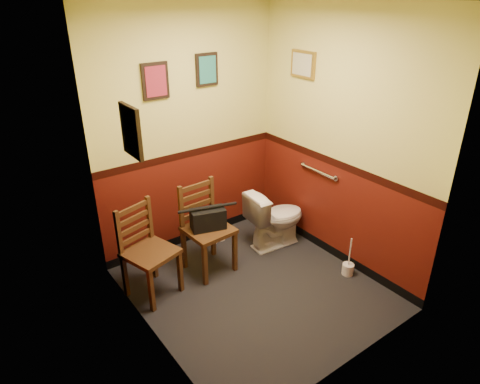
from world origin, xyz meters
The scene contains 16 objects.
floor centered at (0.00, 0.00, 0.00)m, with size 2.20×2.40×0.00m, color black.
wall_back centered at (0.00, 1.20, 1.35)m, with size 2.20×2.70×0.00m, color #51130B.
wall_front centered at (0.00, -1.20, 1.35)m, with size 2.20×2.70×0.00m, color #51130B.
wall_left centered at (-1.10, 0.00, 1.35)m, with size 2.40×2.70×0.00m, color #51130B.
wall_right centered at (1.10, 0.00, 1.35)m, with size 2.40×2.70×0.00m, color #51130B.
grab_bar centered at (1.07, 0.25, 0.95)m, with size 0.05×0.56×0.06m.
framed_print_back_a centered at (-0.35, 1.18, 1.95)m, with size 0.28×0.04×0.36m.
framed_print_back_b centered at (0.25, 1.18, 2.00)m, with size 0.26×0.04×0.34m.
framed_print_left centered at (-1.08, 0.10, 1.85)m, with size 0.04×0.30×0.38m.
framed_print_right centered at (1.08, 0.60, 2.05)m, with size 0.04×0.34×0.28m.
toilet centered at (0.72, 0.53, 0.35)m, with size 0.40×0.71×0.70m, color white.
toilet_brush centered at (0.96, -0.40, 0.07)m, with size 0.12×0.12×0.44m.
chair_left centered at (-0.86, 0.59, 0.48)m, with size 0.55×0.55×0.95m.
chair_right centered at (-0.18, 0.61, 0.49)m, with size 0.48×0.48×0.97m.
handbag centered at (-0.18, 0.56, 0.62)m, with size 0.39×0.27×0.26m.
tp_stack centered at (0.20, 0.98, 0.17)m, with size 0.23×0.14×0.39m.
Camera 1 is at (-2.20, -2.74, 2.79)m, focal length 32.00 mm.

